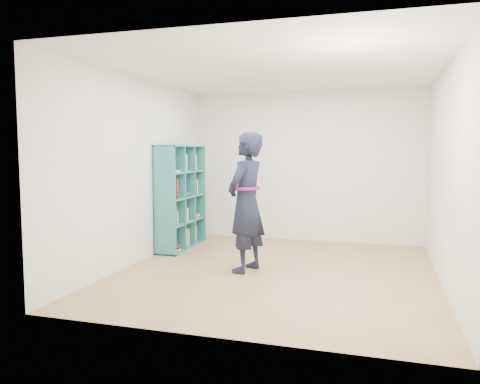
% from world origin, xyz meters
% --- Properties ---
extents(floor, '(4.50, 4.50, 0.00)m').
position_xyz_m(floor, '(0.00, 0.00, 0.00)').
color(floor, '#9D7247').
rests_on(floor, ground).
extents(ceiling, '(4.50, 4.50, 0.00)m').
position_xyz_m(ceiling, '(0.00, 0.00, 2.60)').
color(ceiling, white).
rests_on(ceiling, wall_back).
extents(wall_left, '(0.02, 4.50, 2.60)m').
position_xyz_m(wall_left, '(-2.00, 0.00, 1.30)').
color(wall_left, white).
rests_on(wall_left, floor).
extents(wall_right, '(0.02, 4.50, 2.60)m').
position_xyz_m(wall_right, '(2.00, 0.00, 1.30)').
color(wall_right, white).
rests_on(wall_right, floor).
extents(wall_back, '(4.00, 0.02, 2.60)m').
position_xyz_m(wall_back, '(0.00, 2.25, 1.30)').
color(wall_back, white).
rests_on(wall_back, floor).
extents(wall_front, '(4.00, 0.02, 2.60)m').
position_xyz_m(wall_front, '(0.00, -2.25, 1.30)').
color(wall_front, white).
rests_on(wall_front, floor).
extents(bookshelf, '(0.36, 1.25, 1.67)m').
position_xyz_m(bookshelf, '(-1.84, 1.04, 0.81)').
color(bookshelf, teal).
rests_on(bookshelf, floor).
extents(person, '(0.58, 0.75, 1.82)m').
position_xyz_m(person, '(-0.39, -0.07, 0.91)').
color(person, black).
rests_on(person, floor).
extents(smartphone, '(0.01, 0.09, 0.12)m').
position_xyz_m(smartphone, '(-0.50, 0.04, 1.03)').
color(smartphone, silver).
rests_on(smartphone, person).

